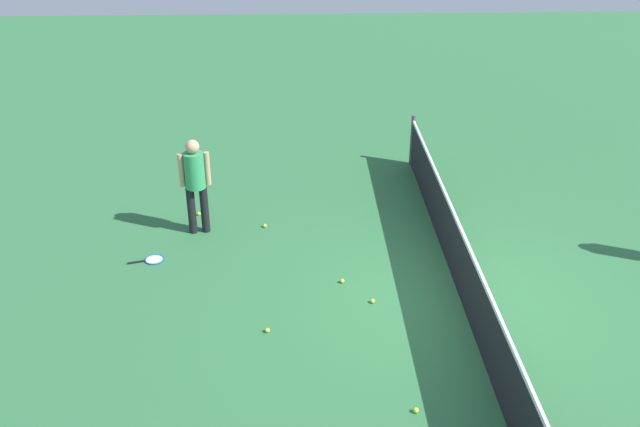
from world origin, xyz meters
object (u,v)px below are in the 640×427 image
(tennis_ball_midcourt, at_px, (267,330))
(tennis_ball_stray_right, at_px, (342,281))
(player_near_side, at_px, (195,179))
(tennis_ball_near_player, at_px, (265,226))
(tennis_racket_near_player, at_px, (153,260))
(tennis_ball_by_net, at_px, (373,301))
(tennis_ball_stray_left, at_px, (199,214))
(tennis_ball_baseline, at_px, (416,410))

(tennis_ball_midcourt, relative_size, tennis_ball_stray_right, 1.00)
(player_near_side, bearing_deg, tennis_ball_near_player, 95.71)
(tennis_ball_near_player, distance_m, tennis_ball_midcourt, 2.98)
(tennis_racket_near_player, bearing_deg, tennis_ball_midcourt, 44.68)
(player_near_side, bearing_deg, tennis_ball_by_net, 51.32)
(tennis_ball_stray_right, bearing_deg, tennis_ball_near_player, -145.13)
(tennis_racket_near_player, bearing_deg, tennis_ball_by_net, 69.33)
(tennis_ball_midcourt, relative_size, tennis_ball_stray_left, 1.00)
(tennis_ball_near_player, height_order, tennis_ball_by_net, same)
(tennis_ball_near_player, height_order, tennis_ball_stray_left, same)
(tennis_ball_near_player, relative_size, tennis_ball_midcourt, 1.00)
(tennis_racket_near_player, distance_m, tennis_ball_midcourt, 2.72)
(player_near_side, distance_m, tennis_ball_by_net, 3.69)
(player_near_side, relative_size, tennis_racket_near_player, 2.80)
(player_near_side, xyz_separation_m, tennis_ball_near_player, (-0.11, 1.12, -0.98))
(tennis_racket_near_player, relative_size, tennis_ball_by_net, 9.20)
(tennis_ball_midcourt, xyz_separation_m, tennis_ball_stray_right, (-1.19, 1.10, 0.00))
(tennis_racket_near_player, relative_size, tennis_ball_baseline, 9.20)
(tennis_ball_near_player, xyz_separation_m, tennis_ball_baseline, (4.57, 1.95, 0.00))
(tennis_racket_near_player, xyz_separation_m, tennis_ball_near_player, (-1.04, 1.77, 0.02))
(player_near_side, height_order, tennis_ball_by_net, player_near_side)
(player_near_side, xyz_separation_m, tennis_ball_stray_right, (1.68, 2.37, -0.98))
(tennis_ball_by_net, bearing_deg, tennis_ball_baseline, 7.32)
(tennis_ball_near_player, bearing_deg, tennis_ball_baseline, 23.11)
(tennis_ball_near_player, relative_size, tennis_ball_baseline, 1.00)
(player_near_side, distance_m, tennis_ball_near_player, 1.49)
(tennis_ball_midcourt, bearing_deg, tennis_ball_stray_right, 137.08)
(tennis_ball_near_player, height_order, tennis_ball_midcourt, same)
(tennis_racket_near_player, relative_size, tennis_ball_midcourt, 9.20)
(tennis_ball_near_player, bearing_deg, tennis_ball_midcourt, 2.84)
(player_near_side, height_order, tennis_ball_near_player, player_near_side)
(player_near_side, height_order, tennis_ball_midcourt, player_near_side)
(tennis_racket_near_player, height_order, tennis_ball_stray_left, tennis_ball_stray_left)
(tennis_ball_midcourt, bearing_deg, tennis_ball_stray_left, -158.63)
(tennis_ball_midcourt, xyz_separation_m, tennis_ball_baseline, (1.59, 1.80, 0.00))
(tennis_racket_near_player, height_order, tennis_ball_stray_right, tennis_ball_stray_right)
(tennis_racket_near_player, height_order, tennis_ball_by_net, tennis_ball_by_net)
(player_near_side, relative_size, tennis_ball_stray_right, 25.76)
(tennis_racket_near_player, xyz_separation_m, tennis_ball_stray_right, (0.75, 3.02, 0.02))
(tennis_racket_near_player, xyz_separation_m, tennis_ball_midcourt, (1.94, 1.91, 0.02))
(tennis_racket_near_player, distance_m, tennis_ball_baseline, 5.12)
(tennis_ball_near_player, bearing_deg, tennis_ball_stray_left, -111.96)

